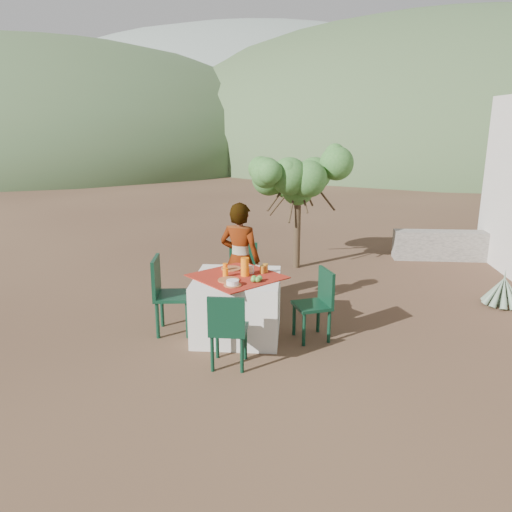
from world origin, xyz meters
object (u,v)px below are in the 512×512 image
(chair_right, at_px, (318,301))
(chair_near, at_px, (228,328))
(table, at_px, (237,306))
(chair_left, at_px, (167,291))
(person, at_px, (240,260))
(agave, at_px, (503,292))
(shrub_tree, at_px, (301,184))
(juice_pitcher, at_px, (245,267))
(chair_far, at_px, (242,270))

(chair_right, bearing_deg, chair_near, -70.05)
(table, relative_size, chair_left, 1.34)
(chair_right, distance_m, person, 1.27)
(chair_near, distance_m, chair_right, 1.29)
(person, height_order, agave, person)
(table, relative_size, agave, 2.15)
(chair_right, distance_m, shrub_tree, 3.26)
(person, distance_m, juice_pitcher, 0.70)
(chair_far, distance_m, chair_near, 2.00)
(table, bearing_deg, juice_pitcher, 6.55)
(chair_left, bearing_deg, chair_right, -97.32)
(chair_far, distance_m, chair_left, 1.39)
(chair_left, distance_m, shrub_tree, 3.61)
(chair_right, height_order, shrub_tree, shrub_tree)
(chair_far, height_order, chair_left, chair_left)
(chair_near, relative_size, juice_pitcher, 3.74)
(chair_left, bearing_deg, chair_near, -141.44)
(shrub_tree, bearing_deg, chair_left, -118.55)
(chair_far, relative_size, chair_right, 1.02)
(chair_near, bearing_deg, chair_left, -44.32)
(chair_far, relative_size, shrub_tree, 0.46)
(chair_right, bearing_deg, table, -112.73)
(table, distance_m, chair_right, 0.98)
(table, xyz_separation_m, shrub_tree, (0.78, 3.06, 1.12))
(table, xyz_separation_m, chair_right, (0.98, -0.03, 0.10))
(chair_far, xyz_separation_m, chair_near, (0.06, -2.00, -0.02))
(chair_far, height_order, juice_pitcher, juice_pitcher)
(chair_left, relative_size, agave, 1.60)
(chair_right, distance_m, agave, 3.02)
(chair_near, relative_size, chair_left, 0.87)
(table, xyz_separation_m, person, (-0.04, 0.69, 0.39))
(chair_far, bearing_deg, table, -85.06)
(chair_far, height_order, agave, chair_far)
(chair_near, relative_size, shrub_tree, 0.44)
(person, bearing_deg, chair_far, -70.09)
(chair_far, bearing_deg, chair_near, -86.20)
(table, height_order, agave, table)
(chair_near, bearing_deg, shrub_tree, -100.43)
(chair_far, xyz_separation_m, person, (0.02, -0.44, 0.29))
(person, bearing_deg, chair_left, 56.74)
(chair_near, distance_m, shrub_tree, 4.14)
(chair_right, bearing_deg, chair_left, -112.23)
(chair_near, height_order, chair_right, chair_right)
(table, bearing_deg, chair_right, -1.51)
(chair_left, distance_m, person, 1.10)
(chair_left, bearing_deg, table, -96.77)
(table, relative_size, juice_pitcher, 5.79)
(chair_right, bearing_deg, chair_far, -159.44)
(chair_left, relative_size, shrub_tree, 0.51)
(chair_left, relative_size, person, 0.63)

